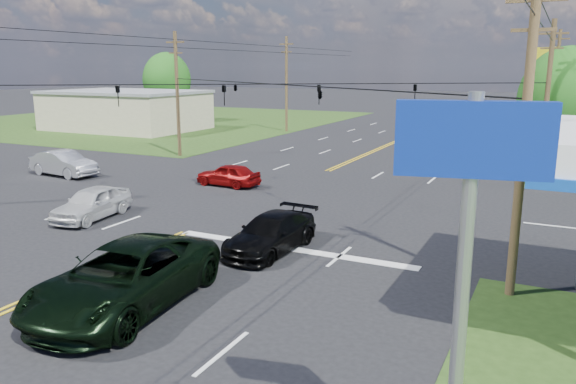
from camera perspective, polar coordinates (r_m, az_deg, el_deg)
The scene contains 20 objects.
ground at distance 30.84m, azimuth -1.57°, elevation -0.30°, with size 280.00×280.00×0.00m, color black.
grass_nw at distance 76.70m, azimuth -13.80°, elevation 7.12°, with size 46.00×48.00×0.03m, color #223C13.
stop_bar at distance 21.78m, azimuth 0.30°, elevation -5.84°, with size 10.00×0.50×0.02m, color silver.
retail_nw at distance 65.74m, azimuth -16.11°, elevation 7.87°, with size 16.00×11.00×4.00m, color tan.
pole_se at distance 17.73m, azimuth 22.83°, elevation 5.21°, with size 1.60×0.28×9.50m.
pole_nw at distance 44.72m, azimuth -11.18°, elevation 9.86°, with size 1.60×0.28×9.50m.
pole_ne at distance 35.66m, azimuth 24.78°, elevation 8.30°, with size 1.60×0.28×9.50m.
pole_left_far at distance 60.93m, azimuth -0.16°, elevation 11.01°, with size 1.60×0.28×10.00m.
pole_right_far at distance 54.63m, azimuth 25.47°, elevation 9.62°, with size 1.60×0.28×10.00m.
span_wire_signals at distance 30.07m, azimuth -1.64°, elevation 10.90°, with size 26.00×18.00×1.13m.
power_lines at distance 28.35m, azimuth -3.64°, elevation 16.04°, with size 26.04×100.00×0.64m.
tree_right_a at distance 38.65m, azimuth 26.41°, elevation 8.32°, with size 5.70×5.70×8.18m.
tree_far_l at distance 74.52m, azimuth -12.20°, elevation 11.05°, with size 6.08×6.08×8.72m.
pickup_dkgreen at distance 17.12m, azimuth -16.23°, elevation -8.32°, with size 3.09×6.70×1.86m, color black.
suv_black at distance 21.41m, azimuth -1.76°, elevation -4.22°, with size 1.96×4.83×1.40m, color black.
pickup_white at distance 27.46m, azimuth -19.31°, elevation -1.06°, with size 1.75×4.35×1.48m, color silver.
sedan_silver at distance 38.93m, azimuth -21.85°, elevation 2.72°, with size 1.71×4.91×1.62m, color #B0B0B5.
sedan_red at distance 33.26m, azimuth -6.09°, elevation 1.75°, with size 1.57×3.91×1.33m, color maroon.
polesign_se at distance 7.65m, azimuth 17.80°, elevation -2.15°, with size 1.95×0.66×6.61m.
polesign_ne at distance 41.17m, azimuth 25.23°, elevation 10.73°, with size 2.25×0.67×8.17m.
Camera 1 is at (14.01, -14.59, 6.91)m, focal length 35.00 mm.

